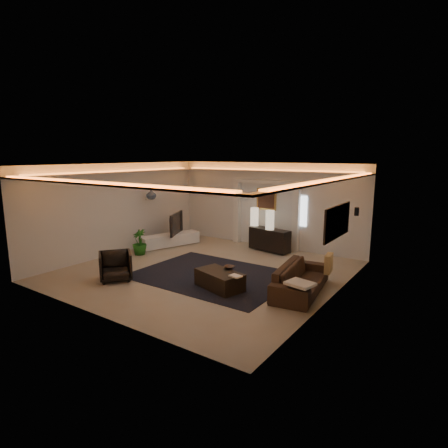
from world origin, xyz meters
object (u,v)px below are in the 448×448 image
Objects in this scene: console at (269,239)px; armchair at (115,266)px; sofa at (301,279)px; coffee_table at (220,280)px.

armchair is at bearing -101.63° from console.
coffee_table is at bearing 109.03° from sofa.
sofa reaches higher than coffee_table.
console is 3.83m from coffee_table.
console is at bearing 115.70° from coffee_table.
coffee_table is at bearing -70.13° from console.
sofa is 1.87× the size of coffee_table.
armchair reaches higher than coffee_table.
armchair is at bearing -142.51° from coffee_table.
console reaches higher than sofa.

